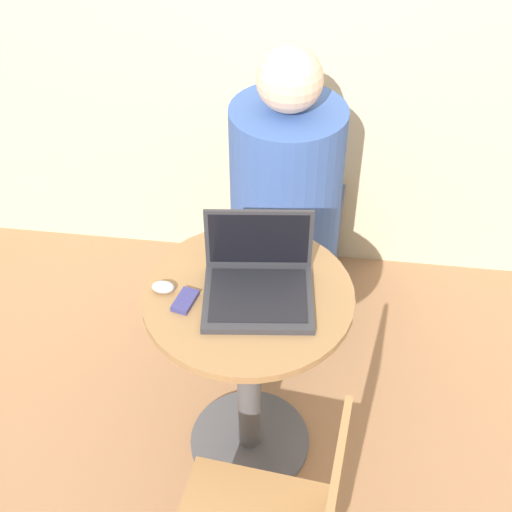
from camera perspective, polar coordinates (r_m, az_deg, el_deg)
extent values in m
plane|color=#9E704C|center=(2.63, -0.50, -14.63)|extent=(12.00, 12.00, 0.00)
cylinder|color=#4C4C51|center=(2.62, -0.50, -14.51)|extent=(0.42, 0.42, 0.02)
cylinder|color=#4C4C51|center=(2.32, -0.55, -9.58)|extent=(0.08, 0.08, 0.71)
cylinder|color=olive|center=(2.05, -0.62, -3.23)|extent=(0.61, 0.61, 0.02)
cube|color=#2D2D33|center=(2.01, 0.18, -3.36)|extent=(0.34, 0.30, 0.02)
cube|color=black|center=(2.00, 0.18, -3.13)|extent=(0.29, 0.24, 0.00)
cube|color=#2D2D33|center=(2.03, 0.22, 1.46)|extent=(0.31, 0.05, 0.20)
cube|color=black|center=(2.03, 0.22, 1.34)|extent=(0.28, 0.03, 0.18)
cube|color=navy|center=(2.02, -5.69, -3.58)|extent=(0.07, 0.10, 0.02)
ellipsoid|color=#B2B2B7|center=(2.05, -7.43, -2.48)|extent=(0.07, 0.04, 0.03)
cylinder|color=#9E7042|center=(2.24, -4.05, -19.54)|extent=(0.04, 0.04, 0.45)
cube|color=#3D4766|center=(2.93, 2.61, -0.41)|extent=(0.41, 0.58, 0.44)
cylinder|color=#38569E|center=(2.50, 2.43, 6.00)|extent=(0.39, 0.39, 0.57)
sphere|color=beige|center=(2.29, 2.72, 13.94)|extent=(0.21, 0.21, 0.21)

